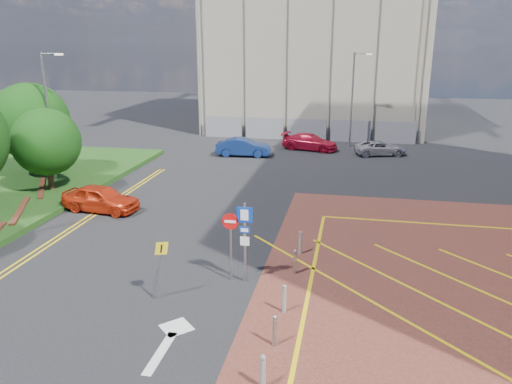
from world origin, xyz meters
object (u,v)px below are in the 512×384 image
(tree_c, at_px, (46,142))
(car_silver_back, at_px, (380,148))
(lamp_left_far, at_px, (49,112))
(sign_cluster, at_px, (239,234))
(car_red_back, at_px, (310,142))
(tree_d, at_px, (31,121))
(car_blue_back, at_px, (243,147))
(warning_sign, at_px, (159,263))
(lamp_back, at_px, (353,96))
(car_red_left, at_px, (101,198))

(tree_c, relative_size, car_silver_back, 1.19)
(lamp_left_far, height_order, sign_cluster, lamp_left_far)
(sign_cluster, bearing_deg, car_red_back, 89.10)
(tree_d, bearing_deg, tree_c, -45.00)
(tree_d, height_order, sign_cluster, tree_d)
(tree_d, relative_size, car_blue_back, 1.39)
(car_silver_back, bearing_deg, warning_sign, 145.27)
(tree_c, height_order, lamp_back, lamp_back)
(car_blue_back, bearing_deg, tree_d, 123.56)
(sign_cluster, bearing_deg, warning_sign, -142.34)
(lamp_left_far, height_order, car_red_left, lamp_left_far)
(lamp_back, bearing_deg, lamp_left_far, -139.14)
(lamp_back, distance_m, car_silver_back, 5.47)
(lamp_left_far, relative_size, sign_cluster, 2.50)
(tree_c, bearing_deg, car_red_left, -27.71)
(warning_sign, xyz_separation_m, car_red_left, (-6.81, 8.57, -0.70))
(car_red_left, relative_size, car_blue_back, 0.97)
(warning_sign, xyz_separation_m, car_silver_back, (8.68, 25.81, -0.86))
(lamp_back, height_order, car_silver_back, lamp_back)
(car_silver_back, bearing_deg, car_blue_back, 86.81)
(sign_cluster, xyz_separation_m, car_red_left, (-9.30, 6.65, -1.23))
(lamp_back, relative_size, car_silver_back, 1.94)
(tree_c, relative_size, tree_d, 0.81)
(sign_cluster, bearing_deg, car_red_left, 144.42)
(tree_c, bearing_deg, tree_d, 135.00)
(car_blue_back, height_order, car_silver_back, car_blue_back)
(warning_sign, relative_size, car_red_back, 0.48)
(lamp_back, bearing_deg, sign_cluster, -97.97)
(car_blue_back, distance_m, car_red_back, 6.07)
(tree_d, relative_size, car_red_left, 1.43)
(tree_c, relative_size, lamp_left_far, 0.61)
(car_red_back, height_order, car_silver_back, car_red_back)
(lamp_left_far, distance_m, sign_cluster, 18.58)
(car_blue_back, xyz_separation_m, car_silver_back, (10.83, 2.49, -0.15))
(tree_c, xyz_separation_m, lamp_left_far, (-0.92, 2.00, 1.47))
(warning_sign, bearing_deg, car_blue_back, 95.26)
(lamp_left_far, distance_m, car_blue_back, 15.00)
(car_red_back, xyz_separation_m, car_silver_back, (5.80, -0.93, -0.11))
(warning_sign, bearing_deg, sign_cluster, 37.66)
(tree_d, distance_m, car_red_back, 21.67)
(tree_c, xyz_separation_m, tree_d, (-3.00, 3.00, 0.68))
(car_blue_back, xyz_separation_m, car_red_back, (5.02, 3.42, -0.03))
(tree_d, height_order, car_silver_back, tree_d)
(tree_c, height_order, tree_d, tree_d)
(lamp_left_far, height_order, car_blue_back, lamp_left_far)
(warning_sign, distance_m, car_red_back, 26.90)
(car_red_back, distance_m, car_silver_back, 5.88)
(lamp_left_far, distance_m, lamp_back, 24.46)
(car_blue_back, distance_m, car_silver_back, 11.11)
(lamp_back, relative_size, car_red_left, 1.88)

